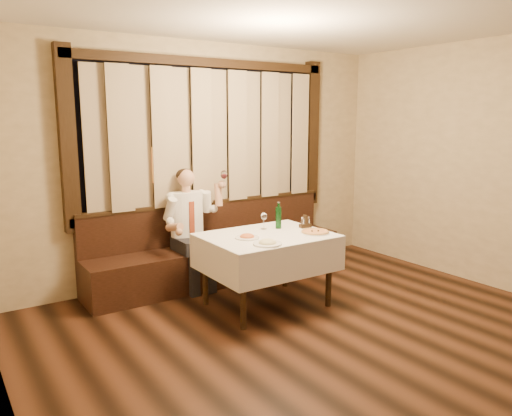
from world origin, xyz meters
TOP-DOWN VIEW (x-y plane):
  - room at (-0.00, 0.97)m, footprint 5.01×6.01m
  - banquette at (0.00, 2.72)m, footprint 3.20×0.61m
  - dining_table at (0.00, 1.70)m, footprint 1.27×0.97m
  - pizza at (0.45, 1.47)m, footprint 0.30×0.30m
  - pasta_red at (-0.25, 1.68)m, footprint 0.24×0.24m
  - pasta_cream at (-0.23, 1.36)m, footprint 0.27×0.27m
  - green_bottle at (0.26, 1.86)m, footprint 0.06×0.06m
  - table_wine_glass at (0.11, 1.92)m, footprint 0.07×0.07m
  - cruet_caddy at (0.53, 1.74)m, footprint 0.13×0.07m
  - seated_man at (-0.40, 2.64)m, footprint 0.74×0.55m

SIDE VIEW (x-z plane):
  - banquette at x=0.00m, z-range -0.16..0.78m
  - dining_table at x=0.00m, z-range 0.27..1.03m
  - pizza at x=0.45m, z-range 0.75..0.79m
  - pasta_red at x=-0.25m, z-range 0.75..0.83m
  - pasta_cream at x=-0.23m, z-range 0.75..0.84m
  - seated_man at x=-0.40m, z-range 0.12..1.48m
  - cruet_caddy at x=0.53m, z-range 0.74..0.87m
  - green_bottle at x=0.26m, z-range 0.73..1.02m
  - table_wine_glass at x=0.11m, z-range 0.80..0.98m
  - room at x=0.00m, z-range 0.09..2.91m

